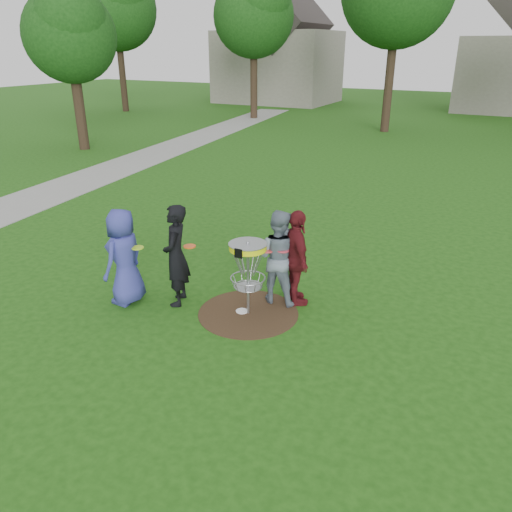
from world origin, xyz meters
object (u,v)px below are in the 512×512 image
at_px(player_black, 176,256).
at_px(player_grey, 278,257).
at_px(player_blue, 124,257).
at_px(disc_golf_basket, 248,261).
at_px(player_maroon, 296,258).

bearing_deg(player_black, player_grey, 96.54).
height_order(player_blue, player_grey, player_blue).
bearing_deg(disc_golf_basket, player_maroon, 52.58).
relative_size(player_blue, player_black, 0.95).
height_order(player_grey, disc_golf_basket, player_grey).
distance_m(player_blue, player_black, 0.95).
bearing_deg(player_black, player_maroon, 93.52).
bearing_deg(player_blue, disc_golf_basket, 106.24).
xyz_separation_m(player_black, player_maroon, (1.92, 0.99, -0.05)).
xyz_separation_m(player_black, player_grey, (1.59, 0.93, -0.06)).
relative_size(player_grey, disc_golf_basket, 1.28).
xyz_separation_m(player_blue, player_grey, (2.45, 1.33, -0.01)).
bearing_deg(player_blue, player_black, 115.23).
distance_m(player_blue, player_maroon, 3.11).
distance_m(player_maroon, disc_golf_basket, 0.96).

